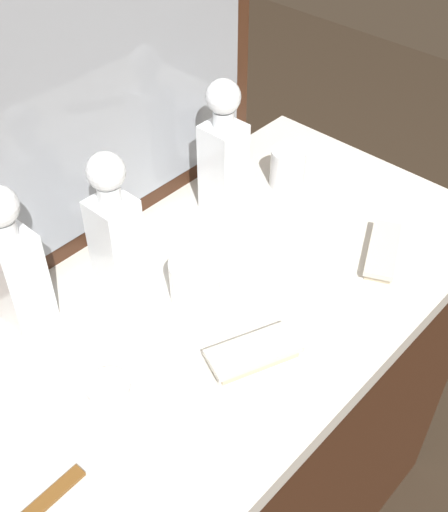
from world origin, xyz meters
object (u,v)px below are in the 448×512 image
crystal_tumbler_right (287,169)px  silver_brush_far_right (382,252)px  crystal_tumbler_left (196,282)px  silver_brush_front (253,353)px  tortoiseshell_comb (46,501)px  porcelain_dish (108,387)px  crystal_decanter_rear (16,271)px  crystal_decanter_left (223,160)px  crystal_decanter_far_right (115,234)px

crystal_tumbler_right → silver_brush_far_right: crystal_tumbler_right is taller
crystal_tumbler_left → silver_brush_front: size_ratio=0.56×
silver_brush_far_right → tortoiseshell_comb: bearing=174.6°
crystal_tumbler_right → porcelain_dish: 0.61m
crystal_tumbler_left → crystal_tumbler_right: size_ratio=1.08×
crystal_decanter_rear → crystal_tumbler_right: crystal_decanter_rear is taller
crystal_decanter_left → silver_brush_far_right: bearing=-75.0°
tortoiseshell_comb → silver_brush_far_right: bearing=-5.4°
silver_brush_far_right → porcelain_dish: 0.56m
crystal_tumbler_right → crystal_decanter_rear: bearing=172.0°
crystal_decanter_far_right → silver_brush_front: size_ratio=1.66×
porcelain_dish → crystal_tumbler_left: bearing=9.1°
porcelain_dish → tortoiseshell_comb: bearing=-155.5°
silver_brush_front → tortoiseshell_comb: (-0.37, 0.05, -0.01)m
silver_brush_far_right → silver_brush_front: (-0.34, 0.02, -0.00)m
silver_brush_far_right → crystal_decanter_rear: bearing=146.0°
crystal_tumbler_left → porcelain_dish: 0.24m
silver_brush_front → crystal_tumbler_left: bearing=77.5°
crystal_decanter_rear → crystal_tumbler_right: (0.59, -0.08, -0.07)m
crystal_decanter_far_right → crystal_decanter_left: bearing=1.9°
crystal_tumbler_right → porcelain_dish: size_ratio=1.21×
crystal_tumbler_right → tortoiseshell_comb: size_ratio=0.69×
crystal_decanter_far_right → crystal_decanter_rear: 0.17m
crystal_tumbler_left → crystal_tumbler_right: 0.38m
crystal_decanter_left → tortoiseshell_comb: size_ratio=2.34×
crystal_decanter_left → crystal_tumbler_left: (-0.22, -0.14, -0.08)m
crystal_decanter_left → crystal_tumbler_left: 0.27m
crystal_decanter_rear → crystal_tumbler_left: 0.29m
crystal_decanter_rear → tortoiseshell_comb: 0.36m
crystal_decanter_far_right → silver_brush_far_right: crystal_decanter_far_right is taller
crystal_tumbler_right → silver_brush_far_right: (-0.06, -0.27, -0.02)m
crystal_decanter_far_right → tortoiseshell_comb: (-0.34, -0.24, -0.10)m
silver_brush_front → tortoiseshell_comb: bearing=172.8°
crystal_decanter_rear → crystal_tumbler_right: bearing=-8.0°
tortoiseshell_comb → crystal_tumbler_left: bearing=16.0°
crystal_tumbler_right → silver_brush_far_right: 0.28m
porcelain_dish → silver_brush_far_right: bearing=-15.2°
silver_brush_front → crystal_decanter_left: bearing=49.3°
crystal_decanter_left → porcelain_dish: 0.50m
crystal_decanter_far_right → crystal_tumbler_left: bearing=-65.4°
crystal_tumbler_right → porcelain_dish: crystal_tumbler_right is taller
crystal_tumbler_left → porcelain_dish: bearing=-170.9°
crystal_decanter_left → crystal_decanter_far_right: bearing=-178.1°
crystal_decanter_rear → silver_brush_front: (0.19, -0.34, -0.10)m
crystal_decanter_far_right → crystal_decanter_rear: size_ratio=0.99×
crystal_decanter_far_right → crystal_decanter_left: (0.28, 0.01, 0.01)m
crystal_decanter_far_right → crystal_decanter_left: size_ratio=0.96×
silver_brush_far_right → silver_brush_front: 0.34m
crystal_decanter_rear → crystal_tumbler_left: crystal_decanter_rear is taller
crystal_tumbler_left → silver_brush_far_right: bearing=-30.7°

